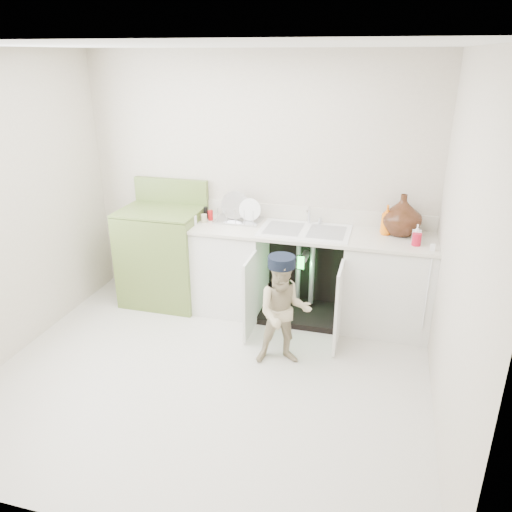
{
  "coord_description": "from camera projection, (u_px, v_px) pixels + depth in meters",
  "views": [
    {
      "loc": [
        1.26,
        -3.2,
        2.45
      ],
      "look_at": [
        0.21,
        0.7,
        0.8
      ],
      "focal_mm": 35.0,
      "sensor_mm": 36.0,
      "label": 1
    }
  ],
  "objects": [
    {
      "name": "ground",
      "position": [
        209.0,
        375.0,
        4.09
      ],
      "size": [
        3.5,
        3.5,
        0.0
      ],
      "primitive_type": "plane",
      "color": "#BDB5A6",
      "rests_on": "ground"
    },
    {
      "name": "room_shell",
      "position": [
        203.0,
        232.0,
        3.62
      ],
      "size": [
        6.0,
        5.5,
        1.26
      ],
      "color": "beige",
      "rests_on": "ground"
    },
    {
      "name": "counter_run",
      "position": [
        308.0,
        271.0,
        4.85
      ],
      "size": [
        2.44,
        1.02,
        1.28
      ],
      "color": "white",
      "rests_on": "ground"
    },
    {
      "name": "avocado_stove",
      "position": [
        164.0,
        254.0,
        5.18
      ],
      "size": [
        0.8,
        0.65,
        1.25
      ],
      "color": "olive",
      "rests_on": "ground"
    },
    {
      "name": "repair_worker",
      "position": [
        284.0,
        311.0,
        4.1
      ],
      "size": [
        0.54,
        0.74,
        0.96
      ],
      "rotation": [
        0.0,
        0.0,
        0.28
      ],
      "color": "tan",
      "rests_on": "ground"
    }
  ]
}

